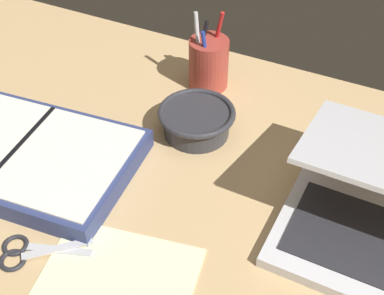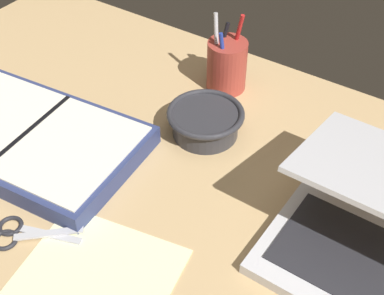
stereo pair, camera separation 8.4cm
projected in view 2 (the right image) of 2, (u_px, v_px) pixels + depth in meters
desk_top at (142, 222)px, 83.37cm from camera, size 140.00×100.00×2.00cm
bowl at (205, 121)px, 95.45cm from camera, size 13.94×13.94×5.11cm
pen_cup at (227, 65)px, 104.37cm from camera, size 7.82×7.82×16.03cm
planner at (31, 139)px, 93.36cm from camera, size 40.43×27.44×3.93cm
scissors at (18, 233)px, 79.99cm from camera, size 13.06×10.25×0.80cm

